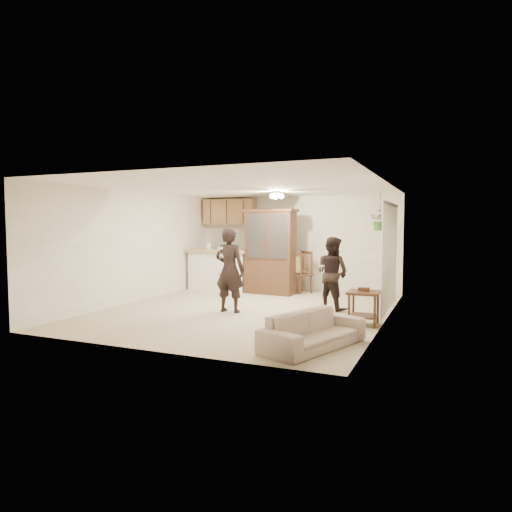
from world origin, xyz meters
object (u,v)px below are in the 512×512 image
at_px(chair_bar, 229,280).
at_px(chair_hutch_right, 292,282).
at_px(adult, 230,267).
at_px(chair_hutch_left, 300,281).
at_px(side_table, 364,307).
at_px(sofa, 314,322).
at_px(child, 332,277).
at_px(china_hutch, 270,252).

height_order(chair_bar, chair_hutch_right, chair_hutch_right).
xyz_separation_m(adult, chair_hutch_left, (0.53, 3.00, -0.60)).
relative_size(side_table, chair_bar, 0.64).
bearing_deg(sofa, adult, 70.35).
relative_size(side_table, chair_hutch_left, 0.62).
height_order(adult, chair_hutch_right, adult).
bearing_deg(chair_bar, child, -45.94).
height_order(child, chair_hutch_left, child).
bearing_deg(china_hutch, child, -33.72).
xyz_separation_m(adult, chair_hutch_right, (0.36, 2.85, -0.60)).
relative_size(china_hutch, chair_bar, 2.06).
height_order(adult, side_table, adult).
bearing_deg(side_table, sofa, -102.50).
height_order(sofa, child, child).
bearing_deg(chair_hutch_left, chair_bar, -134.45).
xyz_separation_m(chair_hutch_left, chair_hutch_right, (-0.17, -0.15, -0.00)).
xyz_separation_m(sofa, chair_hutch_right, (-1.92, 4.77, -0.07)).
relative_size(sofa, side_table, 2.85).
relative_size(sofa, chair_bar, 1.81).
height_order(china_hutch, chair_hutch_left, china_hutch).
bearing_deg(sofa, child, 29.20).
bearing_deg(chair_hutch_left, chair_hutch_right, -102.29).
xyz_separation_m(child, china_hutch, (-1.95, 1.50, 0.38)).
xyz_separation_m(child, chair_bar, (-3.16, 1.59, -0.38)).
bearing_deg(china_hutch, sofa, -57.79).
bearing_deg(sofa, side_table, 7.95).
height_order(sofa, chair_bar, chair_bar).
relative_size(child, chair_bar, 1.31).
bearing_deg(child, chair_hutch_right, -27.60).
height_order(sofa, adult, adult).
xyz_separation_m(adult, child, (1.82, 1.06, -0.22)).
relative_size(china_hutch, side_table, 3.23).
xyz_separation_m(sofa, side_table, (0.39, 1.78, -0.06)).
height_order(side_table, chair_hutch_left, chair_hutch_left).
bearing_deg(chair_bar, china_hutch, -23.40).
distance_m(adult, chair_hutch_left, 3.11).
distance_m(sofa, chair_hutch_left, 5.22).
height_order(adult, child, adult).
height_order(adult, china_hutch, china_hutch).
xyz_separation_m(side_table, chair_bar, (-4.01, 2.79, -0.02)).
height_order(child, side_table, child).
distance_m(chair_hutch_left, chair_hutch_right, 0.23).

